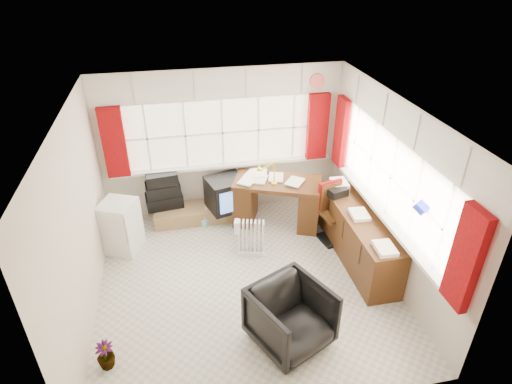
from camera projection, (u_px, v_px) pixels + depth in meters
ground at (246, 281)px, 6.03m from camera, size 4.00×4.00×0.00m
room_walls at (244, 190)px, 5.27m from camera, size 4.00×4.00×4.00m
window_back at (224, 161)px, 7.19m from camera, size 3.70×0.12×3.60m
window_right at (383, 210)px, 5.89m from camera, size 0.12×3.70×3.60m
curtains at (295, 155)px, 6.23m from camera, size 3.83×3.83×1.15m
overhead_cabinets at (301, 100)px, 5.89m from camera, size 3.98×3.98×0.48m
desk at (277, 200)px, 7.08m from camera, size 1.55×1.15×0.84m
desk_lamp at (274, 168)px, 6.70m from camera, size 0.17×0.16×0.39m
task_chair at (332, 209)px, 6.70m from camera, size 0.48×0.50×0.97m
office_chair at (291, 317)px, 4.95m from camera, size 1.10×1.11×0.77m
radiator at (251, 241)px, 6.45m from camera, size 0.42×0.26×0.60m
credenza at (358, 236)px, 6.30m from camera, size 0.50×2.00×0.85m
file_tray at (334, 189)px, 6.64m from camera, size 0.39×0.45×0.13m
tv_bench at (196, 213)px, 7.32m from camera, size 1.40×0.50×0.25m
crt_tv at (226, 193)px, 7.11m from camera, size 0.72×0.69×0.54m
hifi_stack at (163, 190)px, 7.15m from camera, size 0.64×0.45×0.63m
mini_fridge at (121, 226)px, 6.47m from camera, size 0.65×0.65×0.83m
spray_bottle_a at (206, 215)px, 7.23m from camera, size 0.14×0.14×0.30m
spray_bottle_b at (205, 221)px, 7.15m from camera, size 0.13×0.13×0.20m
flower_vase at (105, 355)px, 4.74m from camera, size 0.22×0.22×0.36m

